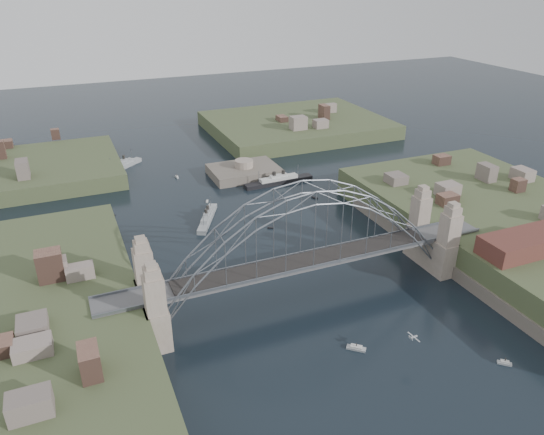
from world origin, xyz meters
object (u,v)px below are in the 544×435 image
at_px(naval_cruiser_far, 122,166).
at_px(fort_island, 244,177).
at_px(wharf_shed, 526,243).
at_px(ocean_liner, 279,181).
at_px(naval_cruiser_near, 207,218).
at_px(bridge, 307,243).

bearing_deg(naval_cruiser_far, fort_island, -32.06).
bearing_deg(wharf_shed, fort_island, 110.85).
distance_m(fort_island, ocean_liner, 13.27).
distance_m(wharf_shed, ocean_liner, 77.73).
relative_size(fort_island, naval_cruiser_near, 1.33).
xyz_separation_m(fort_island, naval_cruiser_far, (-36.08, 22.60, 1.25)).
bearing_deg(naval_cruiser_far, wharf_shed, -57.43).
bearing_deg(bridge, naval_cruiser_near, 101.81).
xyz_separation_m(bridge, fort_island, (12.00, 70.00, -12.66)).
xyz_separation_m(fort_island, ocean_liner, (7.74, -10.71, 1.22)).
height_order(bridge, fort_island, bridge).
relative_size(fort_island, wharf_shed, 1.10).
height_order(fort_island, naval_cruiser_near, fort_island).
height_order(fort_island, naval_cruiser_far, naval_cruiser_far).
bearing_deg(fort_island, ocean_liner, -54.15).
bearing_deg(naval_cruiser_near, wharf_shed, -46.76).
bearing_deg(naval_cruiser_near, fort_island, 53.20).
bearing_deg(bridge, naval_cruiser_far, 104.58).
height_order(fort_island, wharf_shed, wharf_shed).
xyz_separation_m(wharf_shed, naval_cruiser_far, (-68.08, 106.60, -9.09)).
bearing_deg(wharf_shed, naval_cruiser_near, 133.24).
bearing_deg(naval_cruiser_far, ocean_liner, -37.24).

